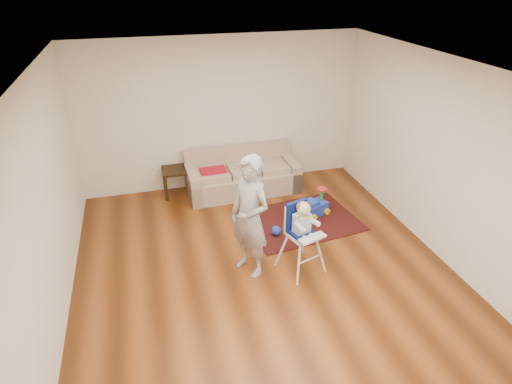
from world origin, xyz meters
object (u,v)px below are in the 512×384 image
object	(u,v)px
side_table	(177,181)
high_chair	(302,238)
ride_on_toy	(315,202)
adult	(250,217)
sofa	(243,172)
toy_ball	(276,231)

from	to	relation	value
side_table	high_chair	size ratio (longest dim) A/B	0.47
high_chair	ride_on_toy	bearing A→B (deg)	41.97
side_table	adult	distance (m)	2.65
sofa	high_chair	distance (m)	2.43
toy_ball	adult	xyz separation A→B (m)	(-0.59, -0.70, 0.75)
adult	toy_ball	bearing A→B (deg)	109.79
sofa	ride_on_toy	xyz separation A→B (m)	(0.95, -1.14, -0.15)
side_table	toy_ball	world-z (taller)	side_table
side_table	ride_on_toy	size ratio (longest dim) A/B	1.12
side_table	adult	xyz separation A→B (m)	(0.71, -2.49, 0.59)
sofa	ride_on_toy	size ratio (longest dim) A/B	4.57
adult	ride_on_toy	bearing A→B (deg)	98.70
high_chair	adult	world-z (taller)	adult
toy_ball	sofa	bearing A→B (deg)	95.05
ride_on_toy	adult	world-z (taller)	adult
ride_on_toy	toy_ball	bearing A→B (deg)	-175.63
toy_ball	side_table	bearing A→B (deg)	125.97
high_chair	adult	distance (m)	0.76
toy_ball	ride_on_toy	bearing A→B (deg)	27.41
high_chair	side_table	bearing A→B (deg)	99.39
adult	side_table	bearing A→B (deg)	166.06
ride_on_toy	adult	xyz separation A→B (m)	(-1.40, -1.12, 0.61)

